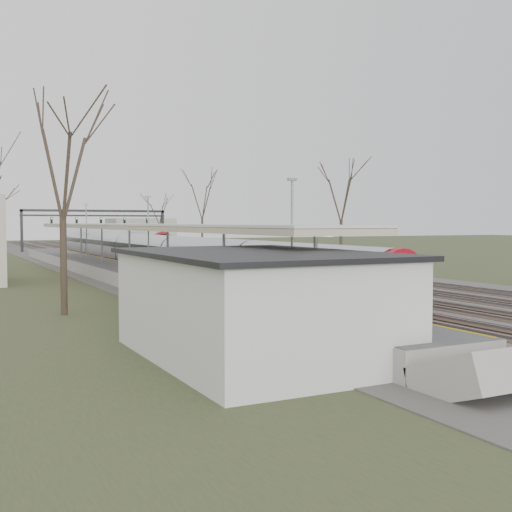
{
  "coord_description": "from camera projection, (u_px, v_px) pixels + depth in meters",
  "views": [
    {
      "loc": [
        -21.25,
        -9.37,
        4.2
      ],
      "look_at": [
        -2.26,
        28.08,
        2.0
      ],
      "focal_mm": 45.0,
      "sensor_mm": 36.0,
      "label": 1
    }
  ],
  "objects": [
    {
      "name": "track_bed",
      "position": [
        162.0,
        262.0,
        67.26
      ],
      "size": [
        24.0,
        160.0,
        0.22
      ],
      "color": "#474442",
      "rests_on": "ground"
    },
    {
      "name": "platform",
      "position": [
        117.0,
        272.0,
        47.45
      ],
      "size": [
        3.5,
        69.0,
        1.0
      ],
      "primitive_type": "cube",
      "color": "#9E9B93",
      "rests_on": "ground"
    },
    {
      "name": "canopy",
      "position": [
        133.0,
        226.0,
        43.25
      ],
      "size": [
        4.1,
        50.0,
        3.11
      ],
      "color": "slate",
      "rests_on": "platform"
    },
    {
      "name": "station_building",
      "position": [
        254.0,
        308.0,
        19.56
      ],
      "size": [
        6.0,
        9.0,
        3.2
      ],
      "primitive_type": "cube",
      "color": "silver",
      "rests_on": "ground"
    },
    {
      "name": "signal_gantry",
      "position": [
        96.0,
        218.0,
        93.73
      ],
      "size": [
        21.0,
        0.59,
        6.08
      ],
      "color": "black",
      "rests_on": "ground"
    },
    {
      "name": "tree_west_near",
      "position": [
        62.0,
        153.0,
        28.37
      ],
      "size": [
        5.0,
        5.0,
        10.3
      ],
      "color": "#2D231C",
      "rests_on": "ground"
    },
    {
      "name": "tree_east_far",
      "position": [
        341.0,
        190.0,
        61.51
      ],
      "size": [
        5.0,
        5.0,
        10.3
      ],
      "color": "#2D231C",
      "rests_on": "ground"
    },
    {
      "name": "train_near",
      "position": [
        149.0,
        251.0,
        61.9
      ],
      "size": [
        2.62,
        75.21,
        3.05
      ],
      "color": "#979AA0",
      "rests_on": "ground"
    },
    {
      "name": "train_far",
      "position": [
        105.0,
        239.0,
        106.47
      ],
      "size": [
        2.62,
        60.21,
        3.05
      ],
      "color": "#979AA0",
      "rests_on": "ground"
    },
    {
      "name": "passenger",
      "position": [
        271.0,
        279.0,
        26.93
      ],
      "size": [
        0.56,
        0.69,
        1.65
      ],
      "primitive_type": "imported",
      "rotation": [
        0.0,
        0.0,
        1.27
      ],
      "color": "#2D3C58",
      "rests_on": "platform"
    }
  ]
}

